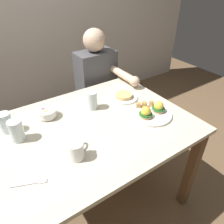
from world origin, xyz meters
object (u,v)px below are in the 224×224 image
at_px(fruit_bowl, 47,113).
at_px(coffee_mug, 76,150).
at_px(eggs_benedict_plate, 151,112).
at_px(water_glass_extra, 6,123).
at_px(water_glass_near, 92,101).
at_px(side_plate, 124,97).
at_px(diner_person, 98,85).
at_px(fork, 31,183).
at_px(water_glass_far, 17,132).
at_px(dining_table, 93,138).

bearing_deg(fruit_bowl, coffee_mug, -89.75).
distance_m(eggs_benedict_plate, water_glass_extra, 0.87).
relative_size(water_glass_near, side_plate, 0.61).
xyz_separation_m(water_glass_extra, diner_person, (0.83, 0.37, -0.14)).
xyz_separation_m(fork, water_glass_far, (0.03, 0.33, 0.05)).
distance_m(eggs_benedict_plate, diner_person, 0.73).
distance_m(fruit_bowl, coffee_mug, 0.42).
bearing_deg(water_glass_near, fork, -144.17).
distance_m(dining_table, diner_person, 0.72).
relative_size(water_glass_extra, side_plate, 0.61).
bearing_deg(side_plate, water_glass_extra, 174.40).
distance_m(dining_table, side_plate, 0.40).
bearing_deg(water_glass_far, diner_person, 31.30).
xyz_separation_m(water_glass_far, side_plate, (0.75, 0.04, -0.04)).
height_order(eggs_benedict_plate, water_glass_extra, water_glass_extra).
relative_size(eggs_benedict_plate, fruit_bowl, 2.25).
relative_size(fork, water_glass_extra, 1.25).
bearing_deg(coffee_mug, eggs_benedict_plate, 6.97).
xyz_separation_m(water_glass_extra, side_plate, (0.79, -0.08, -0.04)).
bearing_deg(fork, fruit_bowl, 62.28).
relative_size(eggs_benedict_plate, water_glass_far, 2.17).
bearing_deg(fork, coffee_mug, 6.40).
xyz_separation_m(coffee_mug, side_plate, (0.55, 0.34, -0.04)).
relative_size(fruit_bowl, side_plate, 0.60).
distance_m(fork, water_glass_extra, 0.45).
bearing_deg(eggs_benedict_plate, coffee_mug, -173.03).
distance_m(water_glass_far, side_plate, 0.75).
distance_m(water_glass_far, water_glass_extra, 0.12).
xyz_separation_m(dining_table, side_plate, (0.35, 0.15, 0.12)).
distance_m(coffee_mug, diner_person, 1.00).
relative_size(coffee_mug, water_glass_far, 0.89).
relative_size(fork, water_glass_near, 1.23).
height_order(eggs_benedict_plate, fork, eggs_benedict_plate).
height_order(water_glass_near, water_glass_far, water_glass_far).
height_order(coffee_mug, water_glass_near, water_glass_near).
bearing_deg(water_glass_far, dining_table, -15.94).
xyz_separation_m(eggs_benedict_plate, diner_person, (0.03, 0.72, -0.11)).
relative_size(water_glass_far, side_plate, 0.62).
bearing_deg(dining_table, water_glass_far, 164.06).
height_order(water_glass_far, side_plate, water_glass_far).
distance_m(dining_table, fork, 0.49).
bearing_deg(dining_table, coffee_mug, -135.32).
bearing_deg(water_glass_far, eggs_benedict_plate, -16.90).
bearing_deg(fruit_bowl, diner_person, 31.62).
bearing_deg(water_glass_extra, fork, -89.69).
relative_size(coffee_mug, water_glass_near, 0.91).
bearing_deg(coffee_mug, fruit_bowl, 90.25).
bearing_deg(dining_table, water_glass_near, 59.36).
bearing_deg(water_glass_near, water_glass_far, -174.15).
height_order(fruit_bowl, diner_person, diner_person).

